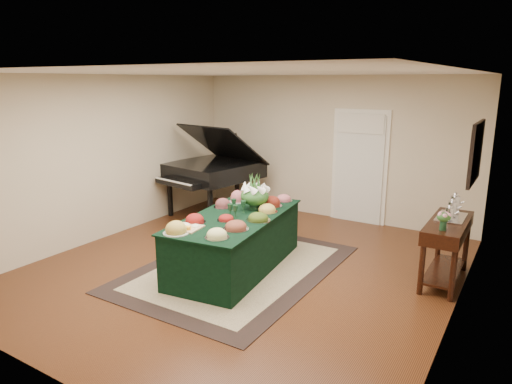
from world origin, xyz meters
The scene contains 14 objects.
ground centered at (0.00, 0.00, 0.00)m, with size 6.00×6.00×0.00m, color black.
area_rug centered at (-0.07, -0.08, 0.01)m, with size 2.38×3.33×0.01m.
kitchen_doorway centered at (0.60, 2.97, 1.02)m, with size 1.05×0.07×2.10m.
buffet_table centered at (-0.10, -0.08, 0.40)m, with size 1.37×2.44×0.78m.
food_platters centered at (-0.09, -0.01, 0.83)m, with size 1.11×2.34×0.14m.
cutting_board centered at (-0.29, -0.87, 0.82)m, with size 0.37×0.37×0.10m.
green_goblets centered at (-0.12, -0.04, 0.87)m, with size 0.27×0.33×0.18m.
floral_centerpiece centered at (-0.03, 0.32, 1.03)m, with size 0.42×0.42×0.42m.
grand_piano centered at (-1.99, 1.90, 0.91)m, with size 1.81×1.97×1.80m.
wicker_basket centered at (-1.17, 1.52, 0.14)m, with size 0.45×0.45×0.28m, color olive.
mahogany_sideboard centered at (2.50, 1.00, 0.65)m, with size 0.45×1.30×0.84m.
tea_service centered at (2.50, 1.20, 0.96)m, with size 0.34×0.58×0.30m.
pink_bouquet centered at (2.50, 0.56, 1.00)m, with size 0.18×0.18×0.23m.
wall_painting centered at (2.72, 1.00, 1.75)m, with size 0.05×0.95×0.75m.
Camera 1 is at (3.32, -5.09, 2.61)m, focal length 32.00 mm.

